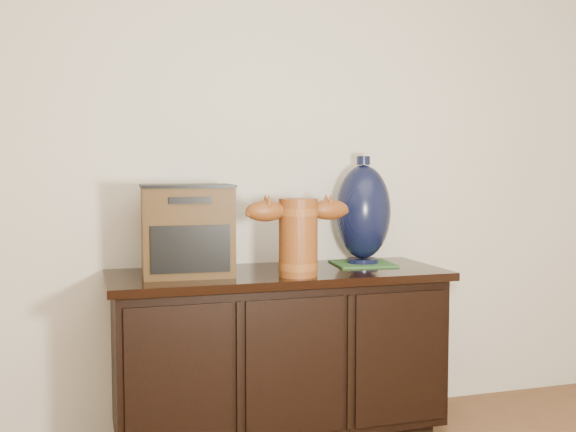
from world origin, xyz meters
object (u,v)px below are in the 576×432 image
object	(u,v)px
tv_radio	(187,230)
lamp_base	(363,212)
sideboard	(278,354)
terracotta_vessel	(298,233)
spray_can	(227,251)

from	to	relation	value
tv_radio	lamp_base	distance (m)	0.83
tv_radio	lamp_base	world-z (taller)	lamp_base
sideboard	terracotta_vessel	size ratio (longest dim) A/B	3.22
lamp_base	spray_can	world-z (taller)	lamp_base
terracotta_vessel	spray_can	size ratio (longest dim) A/B	2.69
terracotta_vessel	tv_radio	xyz separation A→B (m)	(-0.43, 0.17, 0.01)
sideboard	terracotta_vessel	xyz separation A→B (m)	(0.04, -0.16, 0.55)
spray_can	tv_radio	bearing A→B (deg)	-151.06
spray_can	terracotta_vessel	bearing A→B (deg)	-48.60
tv_radio	lamp_base	size ratio (longest dim) A/B	0.79
tv_radio	sideboard	bearing A→B (deg)	1.20
sideboard	tv_radio	xyz separation A→B (m)	(-0.39, 0.01, 0.56)
terracotta_vessel	lamp_base	world-z (taller)	lamp_base
lamp_base	tv_radio	bearing A→B (deg)	-175.07
tv_radio	spray_can	size ratio (longest dim) A/B	2.33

